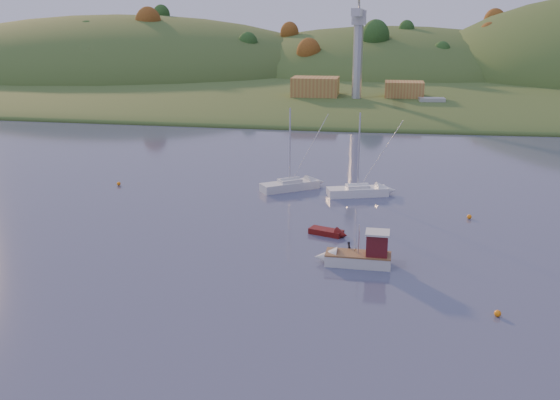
% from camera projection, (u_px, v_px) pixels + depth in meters
% --- Properties ---
extents(far_shore, '(620.00, 220.00, 1.50)m').
position_uv_depth(far_shore, '(363.00, 71.00, 250.87)').
color(far_shore, '#324C1E').
rests_on(far_shore, ground).
extents(shore_slope, '(640.00, 150.00, 7.00)m').
position_uv_depth(shore_slope, '(356.00, 89.00, 189.33)').
color(shore_slope, '#324C1E').
rests_on(shore_slope, ground).
extents(hill_left, '(170.00, 140.00, 44.00)m').
position_uv_depth(hill_left, '(122.00, 75.00, 236.42)').
color(hill_left, '#324C1E').
rests_on(hill_left, ground).
extents(hill_center, '(140.00, 120.00, 36.00)m').
position_uv_depth(hill_center, '(389.00, 76.00, 230.39)').
color(hill_center, '#324C1E').
rests_on(hill_center, ground).
extents(hillside_trees, '(280.00, 50.00, 32.00)m').
position_uv_depth(hillside_trees, '(359.00, 82.00, 208.26)').
color(hillside_trees, '#214016').
rests_on(hillside_trees, ground).
extents(wharf, '(42.00, 16.00, 2.40)m').
position_uv_depth(wharf, '(369.00, 104.00, 147.50)').
color(wharf, slate).
rests_on(wharf, ground).
extents(shed_west, '(11.00, 8.00, 4.80)m').
position_uv_depth(shed_west, '(315.00, 87.00, 149.45)').
color(shed_west, '#A16735').
rests_on(shed_west, wharf).
extents(shed_east, '(9.00, 7.00, 4.00)m').
position_uv_depth(shed_east, '(404.00, 90.00, 147.25)').
color(shed_east, '#A16735').
rests_on(shed_east, wharf).
extents(dock_crane, '(3.20, 28.00, 20.30)m').
position_uv_depth(dock_crane, '(358.00, 35.00, 140.05)').
color(dock_crane, '#B7B7BC').
rests_on(dock_crane, wharf).
extents(fishing_boat, '(6.75, 2.24, 4.27)m').
position_uv_depth(fishing_boat, '(353.00, 255.00, 54.64)').
color(fishing_boat, silver).
rests_on(fishing_boat, ground).
extents(sailboat_near, '(7.39, 6.10, 10.34)m').
position_uv_depth(sailboat_near, '(290.00, 185.00, 78.56)').
color(sailboat_near, silver).
rests_on(sailboat_near, ground).
extents(sailboat_far, '(7.65, 4.30, 10.17)m').
position_uv_depth(sailboat_far, '(357.00, 190.00, 75.97)').
color(sailboat_far, white).
rests_on(sailboat_far, ground).
extents(canoe, '(3.73, 2.81, 0.73)m').
position_uv_depth(canoe, '(349.00, 256.00, 56.01)').
color(canoe, olive).
rests_on(canoe, ground).
extents(paddler, '(0.39, 0.56, 1.46)m').
position_uv_depth(paddler, '(349.00, 252.00, 55.90)').
color(paddler, black).
rests_on(paddler, ground).
extents(red_tender, '(4.21, 2.64, 1.36)m').
position_uv_depth(red_tender, '(333.00, 233.00, 62.11)').
color(red_tender, '#5B0F0D').
rests_on(red_tender, ground).
extents(work_vessel, '(13.82, 6.00, 3.46)m').
position_uv_depth(work_vessel, '(431.00, 108.00, 141.52)').
color(work_vessel, slate).
rests_on(work_vessel, ground).
extents(buoy_0, '(0.50, 0.50, 0.50)m').
position_uv_depth(buoy_0, '(498.00, 313.00, 45.33)').
color(buoy_0, orange).
rests_on(buoy_0, ground).
extents(buoy_1, '(0.50, 0.50, 0.50)m').
position_uv_depth(buoy_1, '(469.00, 217.00, 67.29)').
color(buoy_1, orange).
rests_on(buoy_1, ground).
extents(buoy_2, '(0.50, 0.50, 0.50)m').
position_uv_depth(buoy_2, '(119.00, 184.00, 80.66)').
color(buoy_2, orange).
rests_on(buoy_2, ground).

